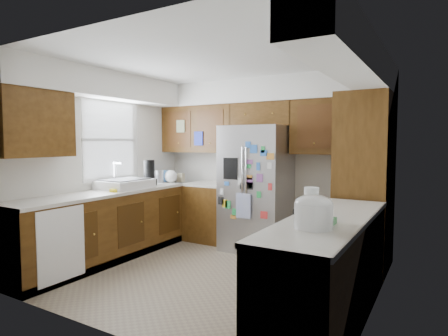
{
  "coord_description": "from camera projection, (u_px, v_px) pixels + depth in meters",
  "views": [
    {
      "loc": [
        2.33,
        -3.68,
        1.57
      ],
      "look_at": [
        -0.04,
        0.35,
        1.24
      ],
      "focal_mm": 30.0,
      "sensor_mm": 36.0,
      "label": 1
    }
  ],
  "objects": [
    {
      "name": "floor",
      "position": [
        212.0,
        274.0,
        4.45
      ],
      "size": [
        3.6,
        3.6,
        0.0
      ],
      "primitive_type": "plane",
      "color": "gray",
      "rests_on": "ground"
    },
    {
      "name": "room_shell",
      "position": [
        220.0,
        122.0,
        4.69
      ],
      "size": [
        3.64,
        3.24,
        2.52
      ],
      "color": "silver",
      "rests_on": "ground"
    },
    {
      "name": "left_counter_run",
      "position": [
        129.0,
        225.0,
        5.13
      ],
      "size": [
        1.36,
        3.2,
        0.92
      ],
      "color": "#3F250C",
      "rests_on": "ground"
    },
    {
      "name": "right_counter_run",
      "position": [
        328.0,
        274.0,
        3.25
      ],
      "size": [
        0.63,
        2.25,
        0.92
      ],
      "color": "#3F250C",
      "rests_on": "ground"
    },
    {
      "name": "pantry",
      "position": [
        365.0,
        182.0,
        4.61
      ],
      "size": [
        0.6,
        0.9,
        2.15
      ],
      "primitive_type": "cube",
      "color": "#3F250C",
      "rests_on": "ground"
    },
    {
      "name": "fridge",
      "position": [
        256.0,
        188.0,
        5.42
      ],
      "size": [
        0.9,
        0.79,
        1.8
      ],
      "color": "#9D9DA2",
      "rests_on": "ground"
    },
    {
      "name": "bridge_cabinet",
      "position": [
        263.0,
        115.0,
        5.54
      ],
      "size": [
        0.96,
        0.34,
        0.35
      ],
      "primitive_type": "cube",
      "color": "#3F250C",
      "rests_on": "fridge"
    },
    {
      "name": "fridge_top_items",
      "position": [
        257.0,
        94.0,
        5.55
      ],
      "size": [
        0.58,
        0.33,
        0.29
      ],
      "color": "#2036A4",
      "rests_on": "bridge_cabinet"
    },
    {
      "name": "sink_assembly",
      "position": [
        125.0,
        184.0,
        5.22
      ],
      "size": [
        0.52,
        0.74,
        0.37
      ],
      "color": "white",
      "rests_on": "left_counter_run"
    },
    {
      "name": "left_counter_clutter",
      "position": [
        160.0,
        175.0,
        5.82
      ],
      "size": [
        0.39,
        0.81,
        0.38
      ],
      "color": "black",
      "rests_on": "left_counter_run"
    },
    {
      "name": "rice_cooker",
      "position": [
        313.0,
        211.0,
        2.81
      ],
      "size": [
        0.3,
        0.29,
        0.25
      ],
      "color": "white",
      "rests_on": "right_counter_run"
    },
    {
      "name": "paper_towel",
      "position": [
        311.0,
        204.0,
        3.12
      ],
      "size": [
        0.12,
        0.12,
        0.27
      ],
      "primitive_type": "cylinder",
      "color": "white",
      "rests_on": "right_counter_run"
    }
  ]
}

